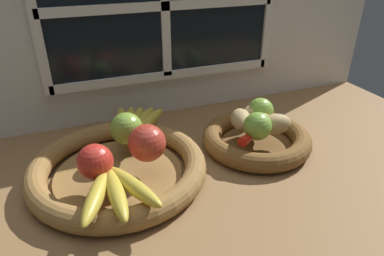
{
  "coord_description": "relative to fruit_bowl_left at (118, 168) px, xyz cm",
  "views": [
    {
      "loc": [
        -27.78,
        -62.98,
        45.35
      ],
      "look_at": [
        -2.9,
        0.59,
        8.68
      ],
      "focal_mm": 32.18,
      "sensor_mm": 36.0,
      "label": 1
    }
  ],
  "objects": [
    {
      "name": "ground_plane",
      "position": [
        20.21,
        -0.59,
        -3.65
      ],
      "size": [
        140.0,
        90.0,
        3.0
      ],
      "primitive_type": "cube",
      "color": "olive"
    },
    {
      "name": "back_wall",
      "position": [
        20.21,
        29.18,
        25.73
      ],
      "size": [
        140.0,
        4.6,
        55.0
      ],
      "color": "silver",
      "rests_on": "ground_plane"
    },
    {
      "name": "fruit_bowl_left",
      "position": [
        0.0,
        0.0,
        0.0
      ],
      "size": [
        38.61,
        38.61,
        4.68
      ],
      "color": "olive",
      "rests_on": "ground_plane"
    },
    {
      "name": "fruit_bowl_right",
      "position": [
        34.63,
        0.0,
        0.02
      ],
      "size": [
        27.01,
        27.01,
        4.68
      ],
      "color": "brown",
      "rests_on": "ground_plane"
    },
    {
      "name": "apple_red_front",
      "position": [
        -4.82,
        -5.17,
        6.05
      ],
      "size": [
        7.05,
        7.05,
        7.05
      ],
      "primitive_type": "sphere",
      "color": "red",
      "rests_on": "fruit_bowl_left"
    },
    {
      "name": "apple_green_back",
      "position": [
        3.6,
        5.74,
        6.21
      ],
      "size": [
        7.37,
        7.37,
        7.37
      ],
      "primitive_type": "sphere",
      "color": "#7AA338",
      "rests_on": "fruit_bowl_left"
    },
    {
      "name": "apple_red_right",
      "position": [
        6.16,
        -2.74,
        6.52
      ],
      "size": [
        7.99,
        7.99,
        7.99
      ],
      "primitive_type": "sphere",
      "color": "#B73828",
      "rests_on": "fruit_bowl_left"
    },
    {
      "name": "banana_bunch_front",
      "position": [
        -2.51,
        -12.51,
        4.02
      ],
      "size": [
        15.62,
        17.72,
        2.99
      ],
      "color": "gold",
      "rests_on": "fruit_bowl_left"
    },
    {
      "name": "banana_bunch_back",
      "position": [
        6.85,
        11.98,
        3.92
      ],
      "size": [
        14.52,
        19.13,
        2.8
      ],
      "color": "gold",
      "rests_on": "fruit_bowl_left"
    },
    {
      "name": "potato_oblong",
      "position": [
        31.36,
        2.54,
        4.88
      ],
      "size": [
        7.34,
        9.51,
        4.71
      ],
      "primitive_type": "ellipsoid",
      "rotation": [
        0.0,
        0.0,
        4.4
      ],
      "color": "tan",
      "rests_on": "fruit_bowl_right"
    },
    {
      "name": "potato_small",
      "position": [
        37.53,
        -2.9,
        5.05
      ],
      "size": [
        8.71,
        6.07,
        5.06
      ],
      "primitive_type": "ellipsoid",
      "rotation": [
        0.0,
        0.0,
        2.97
      ],
      "color": "tan",
      "rests_on": "fruit_bowl_right"
    },
    {
      "name": "potato_back",
      "position": [
        36.45,
        3.99,
        5.11
      ],
      "size": [
        8.56,
        6.83,
        5.18
      ],
      "primitive_type": "ellipsoid",
      "rotation": [
        0.0,
        0.0,
        3.34
      ],
      "color": "tan",
      "rests_on": "fruit_bowl_right"
    },
    {
      "name": "potato_large",
      "position": [
        34.63,
        -0.0,
        4.8
      ],
      "size": [
        7.75,
        5.55,
        4.56
      ],
      "primitive_type": "ellipsoid",
      "rotation": [
        0.0,
        0.0,
        0.07
      ],
      "color": "#A38451",
      "rests_on": "fruit_bowl_right"
    },
    {
      "name": "lime_near",
      "position": [
        32.29,
        -3.52,
        5.83
      ],
      "size": [
        6.61,
        6.61,
        6.61
      ],
      "primitive_type": "sphere",
      "color": "#7AAD3D",
      "rests_on": "fruit_bowl_right"
    },
    {
      "name": "lime_far",
      "position": [
        37.37,
        3.52,
        5.81
      ],
      "size": [
        6.58,
        6.58,
        6.58
      ],
      "primitive_type": "sphere",
      "color": "#7AAD3D",
      "rests_on": "fruit_bowl_right"
    },
    {
      "name": "chili_pepper",
      "position": [
        33.1,
        -2.23,
        3.71
      ],
      "size": [
        13.03,
        8.88,
        2.37
      ],
      "primitive_type": "cone",
      "rotation": [
        0.0,
        1.57,
        0.52
      ],
      "color": "red",
      "rests_on": "fruit_bowl_right"
    }
  ]
}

